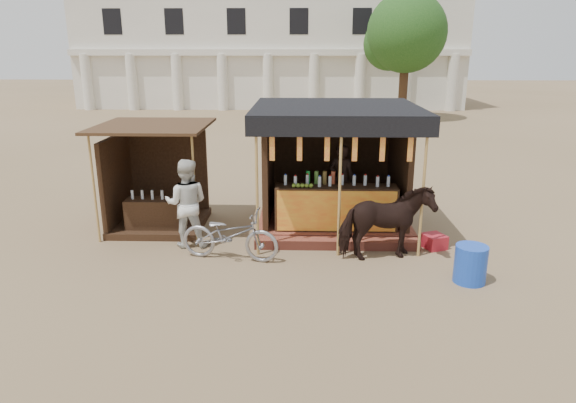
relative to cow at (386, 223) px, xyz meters
The scene contains 11 objects.
ground 2.45m from the cow, 144.07° to the right, with size 120.00×120.00×0.00m, color #846B4C.
main_stall 2.19m from the cow, 113.88° to the left, with size 3.60×3.61×2.78m.
secondary_stall 5.39m from the cow, 159.74° to the left, with size 2.40×2.40×2.38m.
cow is the anchor object (origin of this frame).
motorbike 3.02m from the cow, behind, with size 0.67×1.93×1.02m, color #95969D.
bystander 4.04m from the cow, behind, with size 0.90×0.70×1.85m, color silver.
blue_barrel 1.72m from the cow, 35.74° to the right, with size 0.56×0.56×0.68m, color blue.
red_crate 1.42m from the cow, 29.23° to the left, with size 0.40×0.44×0.29m, color #AB1C27.
cooler 1.33m from the cow, 87.64° to the left, with size 0.76×0.66×0.46m.
background_building 29.02m from the cow, 97.75° to the left, with size 26.00×7.45×8.18m.
tree 21.49m from the cow, 79.31° to the left, with size 4.50×4.40×7.00m.
Camera 1 is at (0.27, -8.01, 3.99)m, focal length 32.00 mm.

